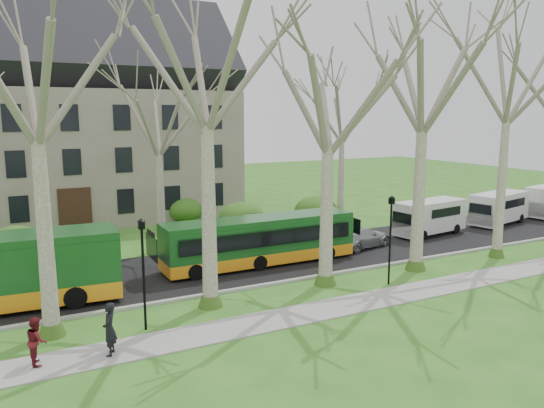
{
  "coord_description": "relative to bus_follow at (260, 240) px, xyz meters",
  "views": [
    {
      "loc": [
        -10.68,
        -20.48,
        8.27
      ],
      "look_at": [
        1.63,
        3.0,
        3.74
      ],
      "focal_mm": 35.0,
      "sensor_mm": 36.0,
      "label": 1
    }
  ],
  "objects": [
    {
      "name": "ground",
      "position": [
        -1.88,
        -4.88,
        -1.42
      ],
      "size": [
        120.0,
        120.0,
        0.0
      ],
      "primitive_type": "plane",
      "color": "#30671D",
      "rests_on": "ground"
    },
    {
      "name": "sidewalk",
      "position": [
        -1.88,
        -7.38,
        -1.39
      ],
      "size": [
        70.0,
        2.0,
        0.06
      ],
      "primitive_type": "cube",
      "color": "gray",
      "rests_on": "ground"
    },
    {
      "name": "road",
      "position": [
        -1.88,
        0.62,
        -1.39
      ],
      "size": [
        80.0,
        8.0,
        0.06
      ],
      "primitive_type": "cube",
      "color": "black",
      "rests_on": "ground"
    },
    {
      "name": "curb",
      "position": [
        -1.88,
        -3.38,
        -1.35
      ],
      "size": [
        80.0,
        0.25,
        0.14
      ],
      "primitive_type": "cube",
      "color": "#A5A39E",
      "rests_on": "ground"
    },
    {
      "name": "building",
      "position": [
        -7.88,
        19.12,
        6.65
      ],
      "size": [
        26.5,
        12.2,
        16.0
      ],
      "color": "slate",
      "rests_on": "ground"
    },
    {
      "name": "tree_row_verge",
      "position": [
        -1.88,
        -4.58,
        5.58
      ],
      "size": [
        49.0,
        7.0,
        14.0
      ],
      "color": "gray",
      "rests_on": "ground"
    },
    {
      "name": "tree_row_far",
      "position": [
        -3.21,
        6.12,
        4.58
      ],
      "size": [
        33.0,
        7.0,
        12.0
      ],
      "color": "gray",
      "rests_on": "ground"
    },
    {
      "name": "lamp_row",
      "position": [
        -1.88,
        -5.88,
        1.16
      ],
      "size": [
        36.22,
        0.22,
        4.3
      ],
      "color": "black",
      "rests_on": "ground"
    },
    {
      "name": "hedges",
      "position": [
        -6.55,
        9.12,
        -0.42
      ],
      "size": [
        30.6,
        8.6,
        2.0
      ],
      "color": "#275819",
      "rests_on": "ground"
    },
    {
      "name": "bus_follow",
      "position": [
        0.0,
        0.0,
        0.0
      ],
      "size": [
        10.86,
        2.29,
        2.71
      ],
      "primitive_type": null,
      "rotation": [
        0.0,
        0.0,
        -0.0
      ],
      "color": "#17501D",
      "rests_on": "road"
    },
    {
      "name": "sedan",
      "position": [
        7.17,
        0.44,
        -0.7
      ],
      "size": [
        4.79,
        2.81,
        1.3
      ],
      "primitive_type": "imported",
      "rotation": [
        0.0,
        0.0,
        1.8
      ],
      "color": "#A8A8AD",
      "rests_on": "road"
    },
    {
      "name": "van_a",
      "position": [
        13.52,
        1.12,
        -0.18
      ],
      "size": [
        5.61,
        2.62,
        2.36
      ],
      "primitive_type": null,
      "rotation": [
        0.0,
        0.0,
        0.12
      ],
      "color": "silver",
      "rests_on": "road"
    },
    {
      "name": "van_b",
      "position": [
        20.69,
        1.38,
        -0.17
      ],
      "size": [
        5.72,
        3.09,
        2.37
      ],
      "primitive_type": null,
      "rotation": [
        0.0,
        0.0,
        0.22
      ],
      "color": "silver",
      "rests_on": "road"
    },
    {
      "name": "pedestrian_a",
      "position": [
        -9.53,
        -7.59,
        -0.42
      ],
      "size": [
        0.67,
        0.8,
        1.87
      ],
      "primitive_type": "imported",
      "rotation": [
        0.0,
        0.0,
        -1.96
      ],
      "color": "black",
      "rests_on": "sidewalk"
    },
    {
      "name": "pedestrian_b",
      "position": [
        -11.8,
        -7.13,
        -0.55
      ],
      "size": [
        0.62,
        0.79,
        1.61
      ],
      "primitive_type": "imported",
      "rotation": [
        0.0,
        0.0,
        1.58
      ],
      "color": "#5B141A",
      "rests_on": "sidewalk"
    }
  ]
}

